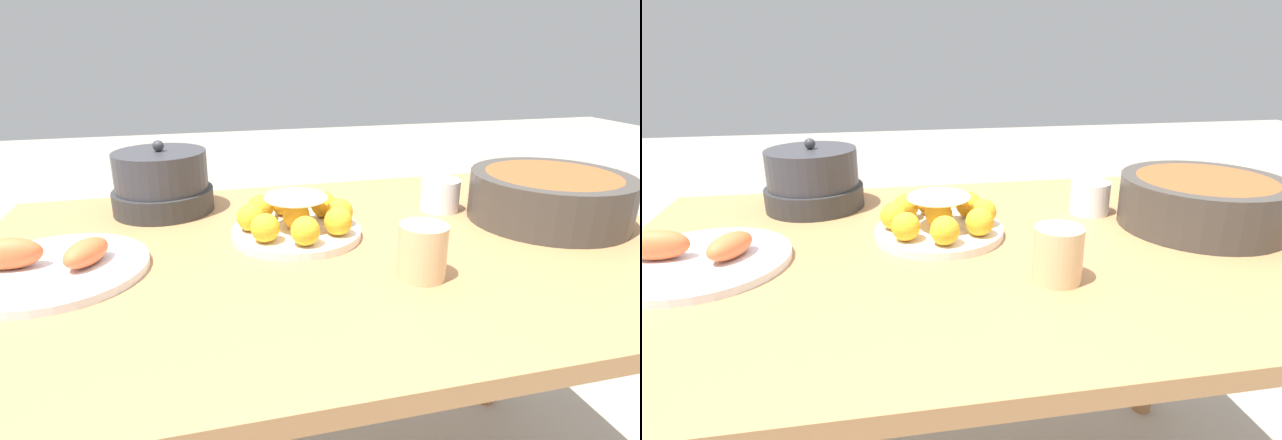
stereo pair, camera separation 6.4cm
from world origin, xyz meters
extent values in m
cylinder|color=#A87547|center=(-0.62, 0.37, 0.37)|extent=(0.06, 0.06, 0.75)
cylinder|color=#A87547|center=(0.62, 0.37, 0.37)|extent=(0.06, 0.06, 0.75)
cube|color=#A87547|center=(0.00, 0.00, 0.76)|extent=(1.33, 0.84, 0.03)
cylinder|color=silver|center=(-0.08, 0.06, 0.79)|extent=(0.25, 0.25, 0.02)
sphere|color=#F4A823|center=(0.01, 0.06, 0.82)|extent=(0.05, 0.05, 0.05)
sphere|color=#F4A823|center=(-0.01, 0.11, 0.82)|extent=(0.05, 0.05, 0.05)
sphere|color=#F4A823|center=(-0.09, 0.15, 0.82)|extent=(0.05, 0.05, 0.05)
sphere|color=#F4A823|center=(-0.14, 0.12, 0.82)|extent=(0.05, 0.05, 0.05)
sphere|color=#F4A823|center=(-0.16, 0.07, 0.82)|extent=(0.05, 0.05, 0.05)
sphere|color=#F4A823|center=(-0.15, 0.01, 0.82)|extent=(0.05, 0.05, 0.05)
sphere|color=#F4A823|center=(-0.08, -0.02, 0.82)|extent=(0.05, 0.05, 0.05)
sphere|color=#F4A823|center=(-0.01, 0.01, 0.82)|extent=(0.05, 0.05, 0.05)
ellipsoid|color=white|center=(-0.08, 0.06, 0.86)|extent=(0.12, 0.12, 0.02)
sphere|color=#F4A823|center=(-0.08, 0.06, 0.82)|extent=(0.05, 0.05, 0.05)
cylinder|color=#3D3833|center=(0.45, 0.02, 0.83)|extent=(0.32, 0.32, 0.10)
cylinder|color=brown|center=(0.45, 0.02, 0.87)|extent=(0.26, 0.26, 0.01)
cylinder|color=tan|center=(-0.06, 0.27, 0.79)|extent=(0.09, 0.09, 0.03)
cylinder|color=olive|center=(-0.06, 0.27, 0.80)|extent=(0.07, 0.07, 0.01)
cylinder|color=silver|center=(-0.49, -0.01, 0.78)|extent=(0.29, 0.29, 0.01)
ellipsoid|color=#E06033|center=(-0.44, -0.01, 0.81)|extent=(0.09, 0.10, 0.04)
ellipsoid|color=#E06033|center=(-0.55, 0.00, 0.82)|extent=(0.10, 0.05, 0.05)
cylinder|color=#DBB27F|center=(0.08, -0.16, 0.82)|extent=(0.08, 0.08, 0.09)
cylinder|color=white|center=(0.26, 0.14, 0.81)|extent=(0.08, 0.08, 0.07)
cylinder|color=#2D2D2D|center=(-0.33, 0.29, 0.80)|extent=(0.22, 0.22, 0.05)
cylinder|color=#333338|center=(-0.33, 0.29, 0.87)|extent=(0.20, 0.20, 0.08)
sphere|color=#333338|center=(-0.33, 0.29, 0.92)|extent=(0.02, 0.02, 0.02)
camera|label=1|loc=(-0.26, -0.82, 1.13)|focal=28.00mm
camera|label=2|loc=(-0.19, -0.83, 1.13)|focal=28.00mm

